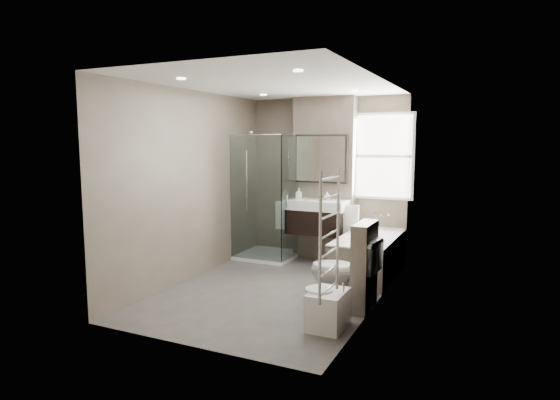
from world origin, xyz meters
The scene contains 15 objects.
room centered at (0.00, 0.00, 1.30)m, with size 2.70×3.90×2.70m.
vanity_pier centered at (0.00, 1.77, 1.30)m, with size 1.00×0.25×2.60m, color #61584D.
vanity centered at (0.00, 1.43, 0.74)m, with size 0.95×0.47×0.66m.
mirror_cabinet centered at (0.00, 1.61, 1.63)m, with size 0.86×0.08×0.76m.
towel_left centered at (-0.56, 1.40, 0.72)m, with size 0.24×0.06×0.44m, color silver.
towel_right centered at (0.56, 1.40, 0.72)m, with size 0.24×0.06×0.44m, color silver.
shower_enclosure centered at (-0.75, 1.35, 0.49)m, with size 0.90×0.90×2.00m.
bathtub centered at (0.92, 1.10, 0.32)m, with size 0.75×1.60×0.57m.
window centered at (0.90, 1.88, 1.68)m, with size 0.98×0.06×1.33m.
toilet centered at (0.97, -0.26, 0.41)m, with size 0.46×0.80×0.82m, color white.
cistern_box centered at (1.21, -0.25, 0.50)m, with size 0.19×0.55×1.00m.
bidet centered at (1.01, -0.94, 0.20)m, with size 0.41×0.48×0.50m.
towel_radiator centered at (1.25, -1.60, 1.12)m, with size 0.03×0.49×1.10m.
soap_bottle_a centered at (-0.29, 1.41, 1.08)m, with size 0.08×0.08×0.17m, color white.
soap_bottle_b centered at (0.14, 1.52, 1.06)m, with size 0.10×0.10×0.13m, color white.
Camera 1 is at (2.52, -5.33, 1.91)m, focal length 30.00 mm.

